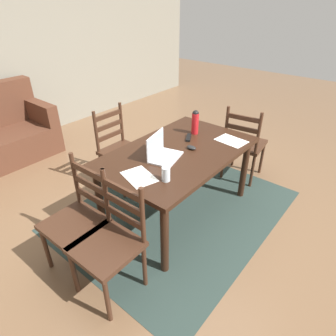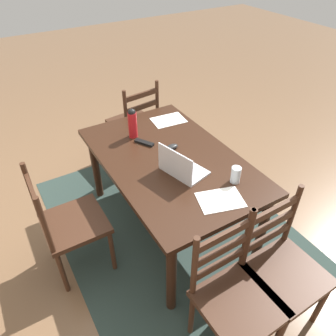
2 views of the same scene
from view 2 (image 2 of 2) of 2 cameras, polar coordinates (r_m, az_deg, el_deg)
The scene contains 14 objects.
ground_plane at distance 3.01m, azimuth 0.27°, elevation -9.63°, with size 14.00×14.00×0.00m, color brown.
area_rug at distance 3.01m, azimuth 0.27°, elevation -9.59°, with size 2.36×1.86×0.01m, color #283833.
dining_table at distance 2.57m, azimuth 0.31°, elevation 0.24°, with size 1.54×0.97×0.74m.
chair_left_near at distance 2.26m, azimuth 19.48°, elevation -16.35°, with size 0.45×0.45×0.95m.
chair_left_far at distance 2.07m, azimuth 11.69°, elevation -21.45°, with size 0.45×0.45×0.95m.
chair_right_near at distance 3.54m, azimuth -5.88°, elevation 7.84°, with size 0.49×0.49×0.95m.
chair_far_head at distance 2.48m, azimuth -17.12°, elevation -9.41°, with size 0.44×0.44×0.95m.
laptop at distance 2.32m, azimuth 2.22°, elevation 0.12°, with size 0.37×0.29×0.23m.
water_bottle at distance 2.72m, azimuth -6.28°, elevation 7.98°, with size 0.07×0.07×0.26m.
drinking_glass at distance 2.30m, azimuth 11.85°, elevation -1.18°, with size 0.07×0.07×0.12m, color silver.
computer_mouse at distance 2.61m, azimuth 0.76°, elevation 3.79°, with size 0.06×0.10×0.03m, color black.
tv_remote at distance 2.68m, azimuth -4.22°, elevation 4.49°, with size 0.04×0.17×0.02m, color black.
paper_stack_left at distance 2.17m, azimuth 9.23°, elevation -5.57°, with size 0.21×0.30×0.00m, color white.
paper_stack_right at distance 3.01m, azimuth 0.09°, elevation 8.45°, with size 0.21×0.30×0.00m, color white.
Camera 2 is at (-1.74, 1.06, 2.22)m, focal length 34.54 mm.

